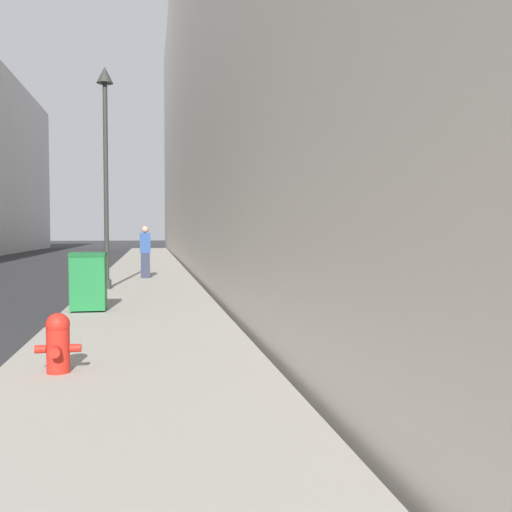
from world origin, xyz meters
name	(u,v)px	position (x,y,z in m)	size (l,w,h in m)	color
sidewalk_right	(147,271)	(5.23, 18.00, 0.06)	(3.12, 60.00, 0.13)	#9E998E
building_right_stone	(285,87)	(12.89, 26.00, 9.82)	(12.00, 60.00, 19.64)	beige
fire_hydrant	(58,342)	(4.37, 0.87, 0.48)	(0.49, 0.37, 0.66)	red
trash_bin	(89,281)	(4.18, 5.90, 0.72)	(0.68, 0.65, 1.15)	#1E7538
lamppost	(106,142)	(4.21, 10.25, 4.07)	(0.44, 0.44, 5.96)	#2D332D
pedestrian_on_sidewalk	(145,252)	(5.20, 13.71, 1.00)	(0.35, 0.23, 1.74)	#2D3347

